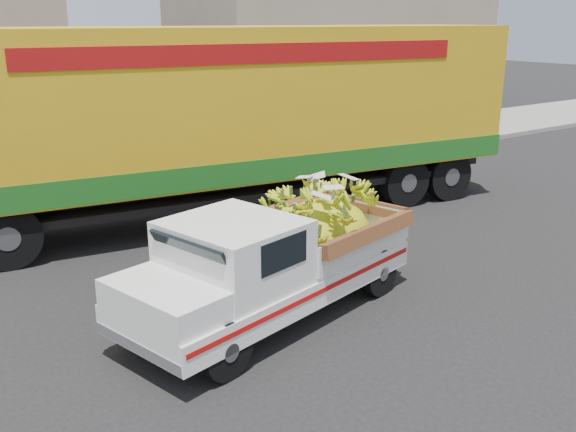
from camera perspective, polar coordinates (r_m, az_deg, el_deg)
ground at (r=8.87m, az=1.35°, el=-9.27°), size 100.00×100.00×0.00m
curb at (r=14.82m, az=-15.46°, el=1.39°), size 60.00×0.25×0.15m
sidewalk at (r=16.75m, az=-18.00°, el=2.94°), size 60.00×4.00×0.14m
building_right at (r=29.31m, az=4.46°, el=15.28°), size 14.00×6.00×6.00m
pickup_truck at (r=8.90m, az=-0.00°, el=-3.34°), size 4.67×2.57×1.55m
semi_trailer at (r=13.00m, az=-4.51°, el=9.04°), size 12.06×4.23×3.80m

